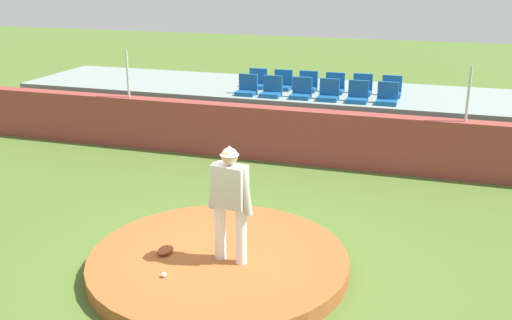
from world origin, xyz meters
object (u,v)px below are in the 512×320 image
Objects in this scene: pitcher at (230,196)px; stadium_chair_1 at (272,90)px; fielding_glove at (166,250)px; stadium_chair_11 at (391,90)px; stadium_chair_4 at (358,95)px; stadium_chair_8 at (308,85)px; stadium_chair_6 at (257,82)px; stadium_chair_0 at (247,88)px; stadium_chair_7 at (282,83)px; stadium_chair_2 at (301,92)px; stadium_chair_3 at (329,93)px; stadium_chair_5 at (387,97)px; stadium_chair_9 at (334,87)px; stadium_chair_10 at (362,88)px; baseball at (164,275)px.

stadium_chair_1 is at bearing 110.52° from pitcher.
stadium_chair_11 is (2.52, 7.63, 1.09)m from fielding_glove.
stadium_chair_4 is 1.71m from stadium_chair_8.
stadium_chair_4 is at bearing 161.86° from stadium_chair_6.
stadium_chair_4 is (2.13, 0.00, 0.00)m from stadium_chair_1.
stadium_chair_4 is at bearing 179.66° from stadium_chair_0.
stadium_chair_7 is at bearing -91.93° from stadium_chair_1.
stadium_chair_7 is (-0.72, 0.90, 0.00)m from stadium_chair_2.
stadium_chair_0 and stadium_chair_3 have the same top height.
stadium_chair_0 is at bearing 0.30° from stadium_chair_2.
stadium_chair_5 is 1.00× the size of stadium_chair_7.
stadium_chair_5 is at bearing 179.94° from stadium_chair_3.
stadium_chair_5 and stadium_chair_9 have the same top height.
stadium_chair_3 is 1.66m from stadium_chair_7.
stadium_chair_10 is at bearing -88.53° from stadium_chair_4.
stadium_chair_3 is 1.00× the size of stadium_chair_7.
pitcher is at bearing 94.57° from stadium_chair_8.
stadium_chair_0 is at bearing -162.93° from fielding_glove.
stadium_chair_8 is at bearing -33.26° from stadium_chair_4.
stadium_chair_7 is (-2.10, 0.92, 0.00)m from stadium_chair_4.
stadium_chair_4 is (1.54, 7.36, 1.10)m from baseball.
stadium_chair_4 reaches higher than fielding_glove.
stadium_chair_8 is (-0.60, 7.56, 0.13)m from pitcher.
stadium_chair_0 is at bearing 90.70° from stadium_chair_6.
stadium_chair_7 reaches higher than baseball.
stadium_chair_3 and stadium_chair_8 have the same top height.
baseball is 0.15× the size of stadium_chair_8.
stadium_chair_2 is 2.27m from stadium_chair_11.
stadium_chair_3 and stadium_chair_10 have the same top height.
stadium_chair_3 is at bearing 179.97° from stadium_chair_0.
fielding_glove is at bearing 81.79° from stadium_chair_9.
stadium_chair_7 is at bearing -51.35° from stadium_chair_2.
stadium_chair_4 is at bearing 156.34° from stadium_chair_7.
stadium_chair_7 is 1.00× the size of stadium_chair_11.
stadium_chair_0 is 0.65m from stadium_chair_1.
baseball is 0.15× the size of stadium_chair_7.
fielding_glove is 0.60× the size of stadium_chair_8.
pitcher is at bearing 94.81° from stadium_chair_2.
stadium_chair_0 reaches higher than baseball.
stadium_chair_3 is 1.17m from stadium_chair_8.
fielding_glove is 7.72m from stadium_chair_7.
baseball is 7.51m from stadium_chair_3.
stadium_chair_11 is at bearing -127.57° from stadium_chair_4.
stadium_chair_6 is at bearing 0.64° from stadium_chair_10.
stadium_chair_0 is 2.24m from stadium_chair_9.
stadium_chair_4 is at bearing 1.16° from stadium_chair_5.
stadium_chair_6 is (-1.97, 7.54, 0.13)m from pitcher.
stadium_chair_9 is at bearing 98.58° from pitcher.
stadium_chair_1 and stadium_chair_5 have the same top height.
stadium_chair_11 is (2.83, 0.91, 0.00)m from stadium_chair_1.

